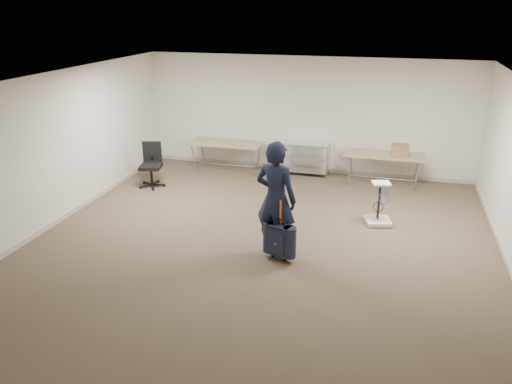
% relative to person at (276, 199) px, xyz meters
% --- Properties ---
extents(ground, '(9.00, 9.00, 0.00)m').
position_rel_person_xyz_m(ground, '(-0.30, 0.03, -0.97)').
color(ground, brown).
rests_on(ground, ground).
extents(room_shell, '(8.00, 9.00, 9.00)m').
position_rel_person_xyz_m(room_shell, '(-0.30, 1.41, -0.92)').
color(room_shell, silver).
rests_on(room_shell, ground).
extents(folding_table_left, '(1.80, 0.75, 0.73)m').
position_rel_person_xyz_m(folding_table_left, '(-2.20, 3.98, -0.29)').
color(folding_table_left, '#9B875F').
rests_on(folding_table_left, ground).
extents(folding_table_right, '(1.80, 0.75, 0.73)m').
position_rel_person_xyz_m(folding_table_right, '(1.60, 3.98, -0.29)').
color(folding_table_right, '#9B875F').
rests_on(folding_table_right, ground).
extents(wire_shelf, '(1.22, 0.47, 0.80)m').
position_rel_person_xyz_m(wire_shelf, '(-0.30, 4.23, -0.53)').
color(wire_shelf, silver).
rests_on(wire_shelf, ground).
extents(person, '(0.80, 0.63, 1.94)m').
position_rel_person_xyz_m(person, '(0.00, 0.00, 0.00)').
color(person, black).
rests_on(person, ground).
extents(suitcase, '(0.43, 0.33, 1.04)m').
position_rel_person_xyz_m(suitcase, '(0.12, -0.21, -0.62)').
color(suitcase, '#152030').
rests_on(suitcase, ground).
extents(office_chair, '(0.61, 0.61, 1.00)m').
position_rel_person_xyz_m(office_chair, '(-3.49, 2.47, -0.67)').
color(office_chair, black).
rests_on(office_chair, ground).
extents(equipment_cart, '(0.56, 0.56, 0.84)m').
position_rel_person_xyz_m(equipment_cart, '(1.62, 1.68, -0.75)').
color(equipment_cart, beige).
rests_on(equipment_cart, ground).
extents(cardboard_box, '(0.38, 0.29, 0.28)m').
position_rel_person_xyz_m(cardboard_box, '(1.93, 3.88, -0.10)').
color(cardboard_box, olive).
rests_on(cardboard_box, folding_table_right).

